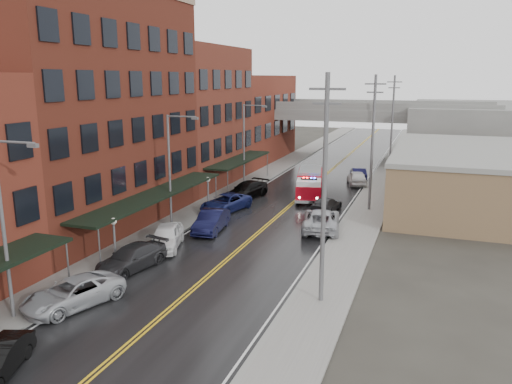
% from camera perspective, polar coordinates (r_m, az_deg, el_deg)
% --- Properties ---
extents(road, '(11.00, 160.00, 0.02)m').
position_cam_1_polar(road, '(42.89, 2.33, -2.93)').
color(road, black).
rests_on(road, ground).
extents(sidewalk_left, '(3.00, 160.00, 0.15)m').
position_cam_1_polar(sidewalk_left, '(45.50, -6.48, -1.98)').
color(sidewalk_left, slate).
rests_on(sidewalk_left, ground).
extents(sidewalk_right, '(3.00, 160.00, 0.15)m').
position_cam_1_polar(sidewalk_right, '(41.38, 12.04, -3.71)').
color(sidewalk_right, slate).
rests_on(sidewalk_right, ground).
extents(curb_left, '(0.30, 160.00, 0.15)m').
position_cam_1_polar(curb_left, '(44.81, -4.58, -2.17)').
color(curb_left, gray).
rests_on(curb_left, ground).
extents(curb_right, '(0.30, 160.00, 0.15)m').
position_cam_1_polar(curb_right, '(41.61, 9.79, -3.52)').
color(curb_right, gray).
rests_on(curb_right, ground).
extents(brick_building_b, '(9.00, 20.00, 18.00)m').
position_cam_1_polar(brick_building_b, '(41.34, -18.74, 8.48)').
color(brick_building_b, '#541F16').
rests_on(brick_building_b, ground).
extents(brick_building_c, '(9.00, 15.00, 15.00)m').
position_cam_1_polar(brick_building_c, '(56.21, -7.49, 8.53)').
color(brick_building_c, '#5D2B1C').
rests_on(brick_building_c, ground).
extents(brick_building_far, '(9.00, 20.00, 12.00)m').
position_cam_1_polar(brick_building_far, '(72.30, -1.08, 8.41)').
color(brick_building_far, maroon).
rests_on(brick_building_far, ground).
extents(tan_building, '(14.00, 22.00, 5.00)m').
position_cam_1_polar(tan_building, '(50.39, 23.61, 1.30)').
color(tan_building, '#836446').
rests_on(tan_building, ground).
extents(right_far_block, '(18.00, 30.00, 8.00)m').
position_cam_1_polar(right_far_block, '(79.97, 23.87, 6.31)').
color(right_far_block, slate).
rests_on(right_far_block, ground).
extents(awning_1, '(2.60, 18.00, 3.09)m').
position_cam_1_polar(awning_1, '(38.93, -11.37, -0.29)').
color(awning_1, black).
rests_on(awning_1, ground).
extents(awning_2, '(2.60, 13.00, 3.09)m').
position_cam_1_polar(awning_2, '(54.36, -1.87, 3.69)').
color(awning_2, black).
rests_on(awning_2, ground).
extents(globe_lamp_1, '(0.44, 0.44, 3.12)m').
position_cam_1_polar(globe_lamp_1, '(32.89, -15.93, -4.22)').
color(globe_lamp_1, '#59595B').
rests_on(globe_lamp_1, ground).
extents(globe_lamp_2, '(0.44, 0.44, 3.12)m').
position_cam_1_polar(globe_lamp_2, '(44.59, -5.51, 0.69)').
color(globe_lamp_2, '#59595B').
rests_on(globe_lamp_2, ground).
extents(street_lamp_0, '(2.64, 0.22, 9.00)m').
position_cam_1_polar(street_lamp_0, '(26.44, -26.64, -2.82)').
color(street_lamp_0, '#59595B').
rests_on(street_lamp_0, ground).
extents(street_lamp_1, '(2.64, 0.22, 9.00)m').
position_cam_1_polar(street_lamp_1, '(38.87, -9.56, 3.07)').
color(street_lamp_1, '#59595B').
rests_on(street_lamp_1, ground).
extents(street_lamp_2, '(2.64, 0.22, 9.00)m').
position_cam_1_polar(street_lamp_2, '(53.25, -1.14, 5.89)').
color(street_lamp_2, '#59595B').
rests_on(street_lamp_2, ground).
extents(utility_pole_0, '(1.80, 0.24, 12.00)m').
position_cam_1_polar(utility_pole_0, '(25.49, 7.81, 0.52)').
color(utility_pole_0, '#59595B').
rests_on(utility_pole_0, ground).
extents(utility_pole_1, '(1.80, 0.24, 12.00)m').
position_cam_1_polar(utility_pole_1, '(45.00, 13.17, 5.69)').
color(utility_pole_1, '#59595B').
rests_on(utility_pole_1, ground).
extents(utility_pole_2, '(1.80, 0.24, 12.00)m').
position_cam_1_polar(utility_pole_2, '(64.81, 15.30, 7.70)').
color(utility_pole_2, '#59595B').
rests_on(utility_pole_2, ground).
extents(overpass, '(40.00, 10.00, 7.50)m').
position_cam_1_polar(overpass, '(72.66, 10.03, 8.23)').
color(overpass, slate).
rests_on(overpass, ground).
extents(fire_truck, '(4.18, 7.83, 2.74)m').
position_cam_1_polar(fire_truck, '(49.76, 6.16, 0.99)').
color(fire_truck, '#9E0714').
rests_on(fire_truck, ground).
extents(parked_car_left_2, '(4.13, 5.85, 1.48)m').
position_cam_1_polar(parked_car_left_2, '(28.28, -20.15, -10.78)').
color(parked_car_left_2, '#A9ACB1').
rests_on(parked_car_left_2, ground).
extents(parked_car_left_3, '(3.07, 5.46, 1.49)m').
position_cam_1_polar(parked_car_left_3, '(32.37, -14.03, -7.30)').
color(parked_car_left_3, '#28282A').
rests_on(parked_car_left_3, ground).
extents(parked_car_left_4, '(3.45, 5.30, 1.68)m').
position_cam_1_polar(parked_car_left_4, '(35.70, -10.23, -5.04)').
color(parked_car_left_4, white).
rests_on(parked_car_left_4, ground).
extents(parked_car_left_5, '(2.34, 5.17, 1.64)m').
position_cam_1_polar(parked_car_left_5, '(39.08, -5.13, -3.32)').
color(parked_car_left_5, black).
rests_on(parked_car_left_5, ground).
extents(parked_car_left_6, '(3.70, 5.92, 1.53)m').
position_cam_1_polar(parked_car_left_6, '(44.82, -3.47, -1.24)').
color(parked_car_left_6, '#151D52').
rests_on(parked_car_left_6, ground).
extents(parked_car_left_7, '(3.41, 5.95, 1.62)m').
position_cam_1_polar(parked_car_left_7, '(49.50, -1.05, 0.21)').
color(parked_car_left_7, black).
rests_on(parked_car_left_7, ground).
extents(parked_car_right_0, '(3.79, 6.41, 1.67)m').
position_cam_1_polar(parked_car_right_0, '(39.56, 7.46, -3.16)').
color(parked_car_right_0, '#A4A7AC').
rests_on(parked_car_right_0, ground).
extents(parked_car_right_1, '(2.43, 4.78, 1.33)m').
position_cam_1_polar(parked_car_right_1, '(44.93, 7.98, -1.44)').
color(parked_car_right_1, '#242426').
rests_on(parked_car_right_1, ground).
extents(parked_car_right_2, '(3.07, 5.06, 1.61)m').
position_cam_1_polar(parked_car_right_2, '(56.77, 11.46, 1.60)').
color(parked_car_right_2, silver).
rests_on(parked_car_right_2, ground).
extents(parked_car_right_3, '(2.63, 4.62, 1.44)m').
position_cam_1_polar(parked_car_right_3, '(59.66, 11.60, 2.05)').
color(parked_car_right_3, '#0F0E34').
rests_on(parked_car_right_3, ground).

